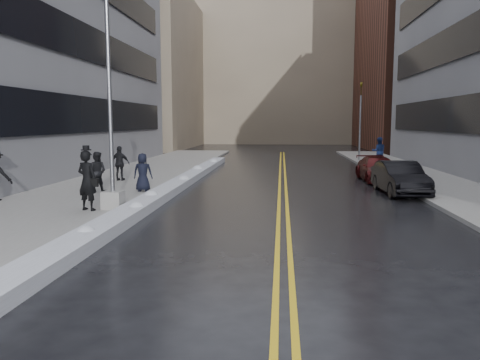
% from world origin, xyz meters
% --- Properties ---
extents(ground, '(160.00, 160.00, 0.00)m').
position_xyz_m(ground, '(0.00, 0.00, 0.00)').
color(ground, black).
rests_on(ground, ground).
extents(sidewalk_west, '(5.50, 50.00, 0.15)m').
position_xyz_m(sidewalk_west, '(-5.75, 10.00, 0.07)').
color(sidewalk_west, gray).
rests_on(sidewalk_west, ground).
extents(sidewalk_east, '(4.00, 50.00, 0.15)m').
position_xyz_m(sidewalk_east, '(10.00, 10.00, 0.07)').
color(sidewalk_east, gray).
rests_on(sidewalk_east, ground).
extents(lane_line_left, '(0.12, 50.00, 0.01)m').
position_xyz_m(lane_line_left, '(2.35, 10.00, 0.00)').
color(lane_line_left, gold).
rests_on(lane_line_left, ground).
extents(lane_line_right, '(0.12, 50.00, 0.01)m').
position_xyz_m(lane_line_right, '(2.65, 10.00, 0.00)').
color(lane_line_right, gold).
rests_on(lane_line_right, ground).
extents(snow_ridge, '(0.90, 30.00, 0.34)m').
position_xyz_m(snow_ridge, '(-2.45, 8.00, 0.17)').
color(snow_ridge, silver).
rests_on(snow_ridge, ground).
extents(building_west_far, '(14.00, 22.00, 18.00)m').
position_xyz_m(building_west_far, '(-15.50, 44.00, 9.00)').
color(building_west_far, gray).
rests_on(building_west_far, ground).
extents(building_east_far, '(14.00, 20.00, 28.00)m').
position_xyz_m(building_east_far, '(19.00, 42.00, 14.00)').
color(building_east_far, '#562D21').
rests_on(building_east_far, ground).
extents(building_far, '(36.00, 16.00, 22.00)m').
position_xyz_m(building_far, '(2.00, 60.00, 11.00)').
color(building_far, gray).
rests_on(building_far, ground).
extents(lamppost, '(0.65, 0.65, 7.62)m').
position_xyz_m(lamppost, '(-3.30, 2.00, 2.53)').
color(lamppost, gray).
rests_on(lamppost, sidewalk_west).
extents(fire_hydrant, '(0.26, 0.26, 0.73)m').
position_xyz_m(fire_hydrant, '(9.00, 10.00, 0.55)').
color(fire_hydrant, maroon).
rests_on(fire_hydrant, sidewalk_east).
extents(traffic_signal, '(0.16, 0.20, 6.00)m').
position_xyz_m(traffic_signal, '(8.50, 24.00, 3.40)').
color(traffic_signal, gray).
rests_on(traffic_signal, sidewalk_east).
extents(pedestrian_fedora, '(0.85, 0.69, 2.01)m').
position_xyz_m(pedestrian_fedora, '(-4.01, 1.60, 1.16)').
color(pedestrian_fedora, black).
rests_on(pedestrian_fedora, sidewalk_west).
extents(pedestrian_b, '(0.83, 0.65, 1.70)m').
position_xyz_m(pedestrian_b, '(-5.36, 5.74, 1.00)').
color(pedestrian_b, black).
rests_on(pedestrian_b, sidewalk_west).
extents(pedestrian_c, '(0.86, 0.62, 1.63)m').
position_xyz_m(pedestrian_c, '(-3.46, 6.03, 0.97)').
color(pedestrian_c, black).
rests_on(pedestrian_c, sidewalk_west).
extents(pedestrian_d, '(1.05, 0.51, 1.74)m').
position_xyz_m(pedestrian_d, '(-5.70, 9.56, 1.02)').
color(pedestrian_d, black).
rests_on(pedestrian_d, sidewalk_west).
extents(pedestrian_east, '(0.98, 0.78, 1.92)m').
position_xyz_m(pedestrian_east, '(9.05, 19.32, 1.11)').
color(pedestrian_east, navy).
rests_on(pedestrian_east, sidewalk_east).
extents(car_black, '(1.70, 4.37, 1.42)m').
position_xyz_m(car_black, '(7.50, 7.10, 0.71)').
color(car_black, black).
rests_on(car_black, ground).
extents(car_maroon, '(1.90, 4.42, 1.27)m').
position_xyz_m(car_maroon, '(7.50, 11.74, 0.63)').
color(car_maroon, '#3F0A0B').
rests_on(car_maroon, ground).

